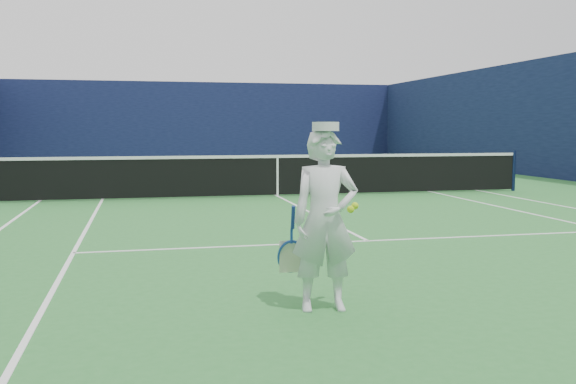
% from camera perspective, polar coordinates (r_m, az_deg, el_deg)
% --- Properties ---
extents(ground, '(80.00, 80.00, 0.00)m').
position_cam_1_polar(ground, '(15.59, -0.94, -0.38)').
color(ground, '#2C7531').
rests_on(ground, ground).
extents(court_markings, '(11.03, 23.83, 0.01)m').
position_cam_1_polar(court_markings, '(15.59, -0.94, -0.37)').
color(court_markings, white).
rests_on(court_markings, ground).
extents(windscreen_fence, '(20.12, 36.12, 4.00)m').
position_cam_1_polar(windscreen_fence, '(15.51, -0.95, 6.98)').
color(windscreen_fence, '#0F1438').
rests_on(windscreen_fence, ground).
extents(tennis_net, '(12.88, 0.09, 1.07)m').
position_cam_1_polar(tennis_net, '(15.55, -0.94, 1.65)').
color(tennis_net, '#141E4C').
rests_on(tennis_net, ground).
extents(tennis_player, '(0.76, 0.50, 1.70)m').
position_cam_1_polar(tennis_player, '(5.78, 3.30, -2.45)').
color(tennis_player, white).
rests_on(tennis_player, ground).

